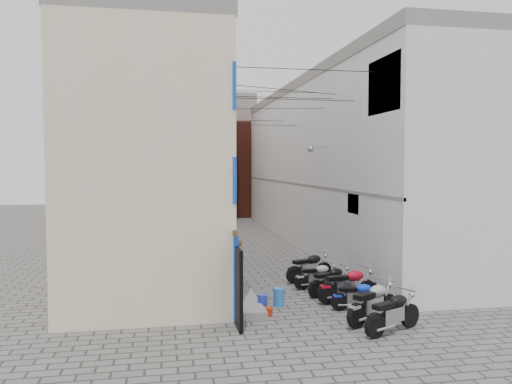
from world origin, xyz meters
TOP-DOWN VIEW (x-y plane):
  - ground at (0.00, 0.00)m, footprint 90.00×90.00m
  - plinth at (-2.05, 13.00)m, footprint 0.90×26.00m
  - building_left at (-4.98, 12.95)m, footprint 5.10×27.00m
  - building_right at (5.00, 13.00)m, footprint 5.94×26.00m
  - building_far_brick_left at (-2.00, 28.00)m, footprint 6.00×6.00m
  - building_far_brick_right at (3.00, 30.00)m, footprint 5.00×6.00m
  - building_far_concrete at (0.00, 34.00)m, footprint 8.00×5.00m
  - far_shopfront at (0.00, 25.20)m, footprint 2.00×0.30m
  - overhead_wires at (0.00, 7.64)m, footprint 5.80×13.02m
  - motorcycle_a at (1.45, -1.57)m, footprint 2.14×1.47m
  - motorcycle_b at (1.27, -0.67)m, footprint 2.21×1.71m
  - motorcycle_c at (1.32, 0.53)m, footprint 1.73×0.67m
  - motorcycle_d at (1.33, 1.38)m, footprint 2.24×0.98m
  - motorcycle_e at (1.09, 2.32)m, footprint 2.00×1.29m
  - motorcycle_f at (0.90, 3.29)m, footprint 1.82×0.77m
  - motorcycle_g at (0.95, 4.45)m, footprint 2.17×1.36m
  - person_a at (-1.85, 3.75)m, footprint 0.42×0.59m
  - person_b at (-2.35, 3.27)m, footprint 0.55×0.71m
  - water_jug_near at (-1.55, 1.03)m, footprint 0.39×0.39m
  - water_jug_far at (-0.95, 1.43)m, footprint 0.43×0.43m
  - red_crate at (-1.55, 0.50)m, footprint 0.43×0.36m

SIDE VIEW (x-z plane):
  - ground at x=0.00m, z-range 0.00..0.00m
  - red_crate at x=-1.55m, z-range 0.00..0.23m
  - plinth at x=-2.05m, z-range 0.00..0.25m
  - water_jug_near at x=-1.55m, z-range 0.00..0.48m
  - water_jug_far at x=-0.95m, z-range 0.00..0.55m
  - motorcycle_c at x=1.32m, z-range 0.00..0.98m
  - motorcycle_f at x=0.90m, z-range 0.00..1.02m
  - motorcycle_e at x=1.09m, z-range 0.00..1.11m
  - motorcycle_a at x=1.45m, z-range 0.00..1.19m
  - motorcycle_g at x=0.95m, z-range 0.00..1.20m
  - motorcycle_d at x=1.33m, z-range 0.00..1.25m
  - motorcycle_b at x=1.27m, z-range 0.00..1.26m
  - person_b at x=-2.35m, z-range 0.25..1.70m
  - person_a at x=-1.85m, z-range 0.25..1.79m
  - far_shopfront at x=0.00m, z-range 0.00..2.40m
  - building_far_brick_right at x=3.00m, z-range 0.00..8.00m
  - building_left at x=-4.98m, z-range 0.00..9.00m
  - building_right at x=5.00m, z-range 0.01..9.01m
  - building_far_brick_left at x=-2.00m, z-range 0.00..10.00m
  - building_far_concrete at x=0.00m, z-range 0.00..11.00m
  - overhead_wires at x=0.00m, z-range 6.46..7.79m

